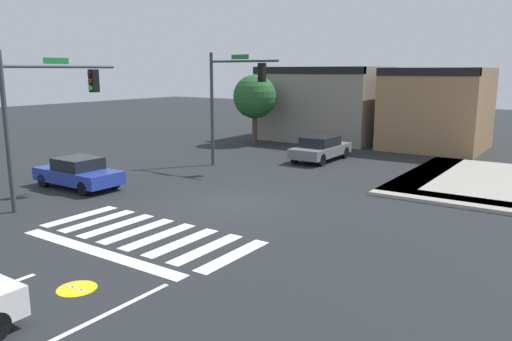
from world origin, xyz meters
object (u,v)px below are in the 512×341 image
traffic_signal_southwest (48,102)px  car_gray (321,148)px  car_blue (78,173)px  traffic_signal_northwest (233,90)px  roadside_tree (255,97)px

traffic_signal_southwest → car_gray: traffic_signal_southwest is taller
traffic_signal_southwest → car_blue: bearing=33.1°
traffic_signal_northwest → car_gray: (2.94, 4.64, -3.46)m
car_gray → car_blue: 13.71m
car_blue → traffic_signal_northwest: bearing=-110.5°
traffic_signal_northwest → traffic_signal_southwest: traffic_signal_northwest is taller
car_blue → roadside_tree: roadside_tree is taller
car_gray → traffic_signal_northwest: bearing=-32.4°
traffic_signal_northwest → roadside_tree: size_ratio=1.25×
traffic_signal_northwest → roadside_tree: (-4.05, 7.96, -0.83)m
traffic_signal_southwest → car_blue: 4.18m
traffic_signal_southwest → car_gray: (4.47, 14.50, -3.29)m
car_gray → roadside_tree: roadside_tree is taller
traffic_signal_southwest → roadside_tree: size_ratio=1.20×
car_gray → roadside_tree: size_ratio=0.92×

